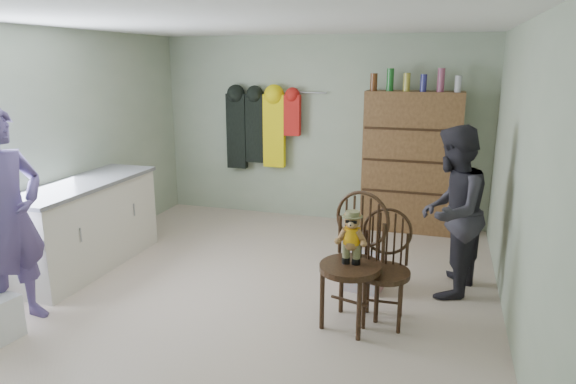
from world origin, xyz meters
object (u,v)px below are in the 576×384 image
(counter, at_px, (85,225))
(dresser, at_px, (411,162))
(chair_far, at_px, (385,263))
(chair_front, at_px, (354,251))

(counter, relative_size, dresser, 0.89)
(counter, xyz_separation_m, dresser, (3.20, 2.30, 0.44))
(counter, bearing_deg, chair_far, -4.42)
(chair_front, height_order, chair_far, chair_front)
(chair_front, xyz_separation_m, chair_far, (0.24, 0.14, -0.13))
(counter, height_order, dresser, dresser)
(chair_far, bearing_deg, dresser, 87.25)
(chair_far, distance_m, dresser, 2.58)
(counter, bearing_deg, chair_front, -7.46)
(counter, distance_m, chair_far, 3.20)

